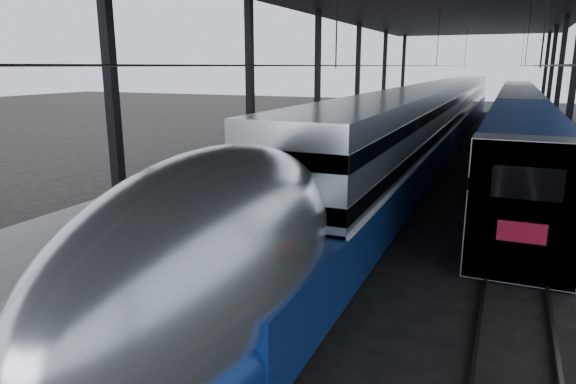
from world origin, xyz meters
The scene contains 6 objects.
ground centered at (0.00, 0.00, 0.00)m, with size 160.00×160.00×0.00m, color black.
platform centered at (-3.50, 20.00, 0.50)m, with size 6.00×80.00×1.00m, color #4C4C4F.
yellow_strip centered at (-0.70, 20.00, 1.00)m, with size 0.30×80.00×0.01m, color gold.
rails centered at (4.50, 20.00, 0.08)m, with size 6.52×80.00×0.16m.
tgv_train centered at (2.00, 25.97, 2.03)m, with size 3.03×65.20×4.34m.
second_train centered at (7.00, 32.09, 1.90)m, with size 2.73×56.05×3.76m.
Camera 1 is at (6.44, -8.63, 5.50)m, focal length 32.00 mm.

